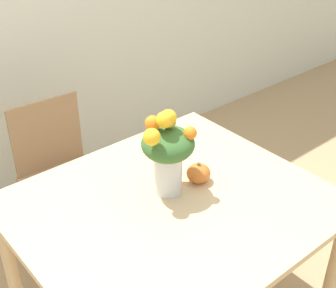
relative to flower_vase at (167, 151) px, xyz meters
The scene contains 4 objects.
dining_table 0.30m from the flower_vase, 116.68° to the right, with size 1.22×1.07×0.74m.
flower_vase is the anchor object (origin of this frame).
pumpkin 0.22m from the flower_vase, 11.73° to the right, with size 0.10×0.10×0.09m.
dining_chair_near_window 0.93m from the flower_vase, 97.91° to the left, with size 0.44×0.44×0.86m.
Camera 1 is at (-0.98, -1.15, 1.94)m, focal length 50.00 mm.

